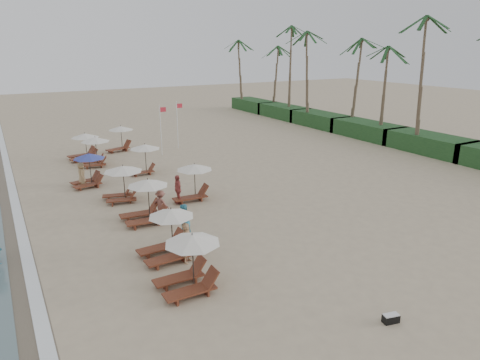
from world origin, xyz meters
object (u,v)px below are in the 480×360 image
lounger_station_4 (87,170)px  beachgoer_far_b (82,174)px  lounger_station_6 (83,148)px  beachgoer_near (187,243)px  lounger_station_0 (187,265)px  beachgoer_far_a (178,189)px  inland_station_0 (192,180)px  beachgoer_mid_a (183,222)px  lounger_station_1 (166,237)px  inland_station_2 (119,137)px  lounger_station_5 (94,151)px  flag_pole_near (161,128)px  lounger_station_2 (144,203)px  beachgoer_mid_b (161,204)px  inland_station_1 (144,155)px  duffel_bag (391,318)px  lounger_station_3 (121,182)px

lounger_station_4 → beachgoer_far_b: lounger_station_4 is taller
lounger_station_6 → beachgoer_near: lounger_station_6 is taller
lounger_station_0 → beachgoer_far_a: 9.99m
inland_station_0 → beachgoer_mid_a: inland_station_0 is taller
lounger_station_1 → inland_station_2: size_ratio=0.91×
lounger_station_5 → flag_pole_near: (5.89, 0.73, 1.21)m
lounger_station_2 → beachgoer_far_b: (-1.71, 8.41, -0.27)m
beachgoer_near → beachgoer_mid_a: (0.74, 2.26, -0.00)m
beachgoer_mid_b → beachgoer_mid_a: bearing=141.5°
inland_station_0 → inland_station_2: same height
flag_pole_near → inland_station_1: bearing=-123.0°
lounger_station_4 → inland_station_2: lounger_station_4 is taller
inland_station_0 → beachgoer_mid_b: inland_station_0 is taller
inland_station_1 → beachgoer_near: size_ratio=1.35×
lounger_station_4 → beachgoer_mid_a: size_ratio=1.32×
lounger_station_0 → lounger_station_5: 20.58m
lounger_station_4 → duffel_bag: (5.95, -21.00, -0.95)m
lounger_station_0 → lounger_station_2: 7.56m
lounger_station_0 → lounger_station_3: bearing=87.3°
lounger_station_5 → beachgoer_mid_b: lounger_station_5 is taller
lounger_station_4 → lounger_station_2: bearing=-80.1°
lounger_station_3 → inland_station_0: size_ratio=0.91×
beachgoer_mid_a → beachgoer_far_b: beachgoer_mid_a is taller
inland_station_2 → duffel_bag: inland_station_2 is taller
beachgoer_far_a → beachgoer_mid_b: bearing=-40.8°
beachgoer_far_a → inland_station_2: bearing=-177.3°
lounger_station_1 → lounger_station_2: 4.61m
lounger_station_3 → lounger_station_4: (-1.22, 4.06, -0.11)m
beachgoer_near → inland_station_2: bearing=40.6°
lounger_station_1 → inland_station_1: 13.94m
lounger_station_3 → beachgoer_far_a: 3.54m
lounger_station_1 → beachgoer_near: bearing=-52.2°
lounger_station_0 → beachgoer_mid_a: lounger_station_0 is taller
lounger_station_5 → inland_station_2: bearing=53.4°
lounger_station_0 → beachgoer_near: bearing=66.5°
lounger_station_2 → beachgoer_mid_b: lounger_station_2 is taller
lounger_station_5 → inland_station_0: size_ratio=0.89×
beachgoer_near → beachgoer_mid_a: 2.38m
lounger_station_6 → beachgoer_near: bearing=-88.8°
beachgoer_far_b → flag_pole_near: size_ratio=0.37×
lounger_station_6 → duffel_bag: lounger_station_6 is taller
lounger_station_3 → lounger_station_0: bearing=-92.7°
lounger_station_4 → beachgoer_mid_b: bearing=-72.8°
beachgoer_near → beachgoer_far_a: beachgoer_near is taller
lounger_station_1 → beachgoer_far_b: 13.06m
beachgoer_mid_b → lounger_station_4: bearing=-20.2°
lounger_station_0 → lounger_station_6: (0.46, 23.13, -0.03)m
inland_station_2 → beachgoer_near: bearing=-97.6°
lounger_station_0 → beachgoer_mid_b: size_ratio=1.68×
lounger_station_4 → beachgoer_near: bearing=-83.2°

